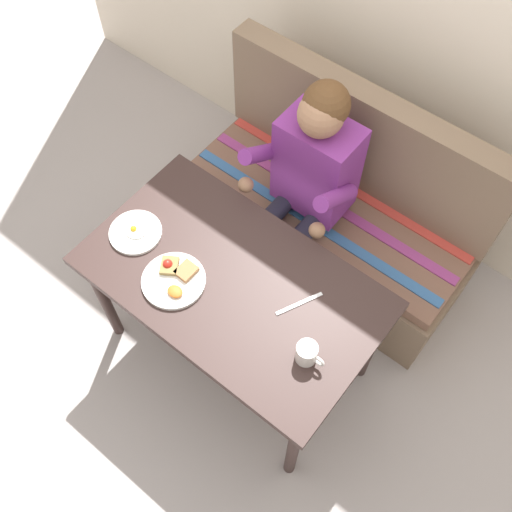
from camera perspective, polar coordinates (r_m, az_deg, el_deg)
name	(u,v)px	position (r m, az deg, el deg)	size (l,w,h in m)	color
ground_plane	(237,350)	(3.02, -1.79, -8.94)	(8.00, 8.00, 0.00)	#A69D9B
table	(233,290)	(2.43, -2.20, -3.24)	(1.20, 0.70, 0.73)	#332320
couch	(332,214)	(3.04, 7.25, 4.01)	(1.44, 0.56, 1.00)	#77604C
person	(307,178)	(2.64, 4.87, 7.43)	(0.45, 0.61, 1.21)	#7A2E84
plate_breakfast	(174,278)	(2.37, -7.80, -2.13)	(0.25, 0.25, 0.05)	white
plate_eggs	(135,232)	(2.52, -11.40, 2.24)	(0.22, 0.22, 0.04)	white
coffee_mug	(307,353)	(2.19, 4.89, -9.19)	(0.12, 0.08, 0.09)	white
knife	(299,304)	(2.32, 4.14, -4.54)	(0.01, 0.20, 0.01)	silver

